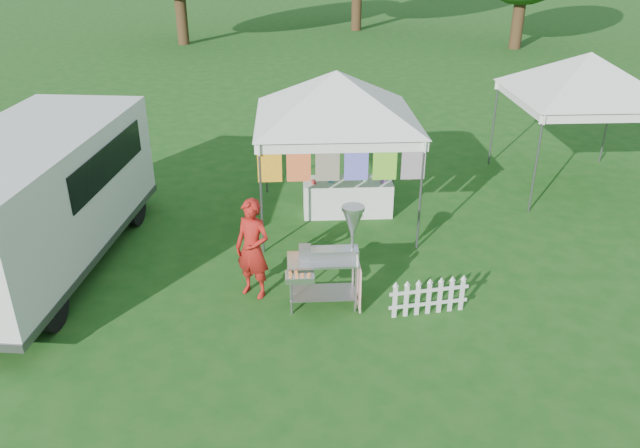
{
  "coord_description": "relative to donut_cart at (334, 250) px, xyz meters",
  "views": [
    {
      "loc": [
        -0.91,
        -8.05,
        5.46
      ],
      "look_at": [
        -0.44,
        0.93,
        1.1
      ],
      "focal_mm": 35.0,
      "sensor_mm": 36.0,
      "label": 1
    }
  ],
  "objects": [
    {
      "name": "cargo_van",
      "position": [
        -4.95,
        1.63,
        0.28
      ],
      "size": [
        2.96,
        5.88,
        2.34
      ],
      "rotation": [
        0.0,
        0.0,
        -0.13
      ],
      "color": "silver",
      "rests_on": "ground"
    },
    {
      "name": "ground",
      "position": [
        0.26,
        -0.26,
        -0.99
      ],
      "size": [
        120.0,
        120.0,
        0.0
      ],
      "primitive_type": "plane",
      "color": "#174B15",
      "rests_on": "ground"
    },
    {
      "name": "canopy_right",
      "position": [
        5.76,
        4.74,
        2.01
      ],
      "size": [
        4.24,
        4.24,
        3.45
      ],
      "color": "#59595E",
      "rests_on": "ground"
    },
    {
      "name": "donut_cart",
      "position": [
        0.0,
        0.0,
        0.0
      ],
      "size": [
        1.2,
        0.82,
        1.68
      ],
      "rotation": [
        0.0,
        0.0,
        0.0
      ],
      "color": "gray",
      "rests_on": "ground"
    },
    {
      "name": "vendor",
      "position": [
        -1.26,
        0.39,
        -0.15
      ],
      "size": [
        0.72,
        0.65,
        1.66
      ],
      "primitive_type": "imported",
      "rotation": [
        0.0,
        0.0,
        -0.54
      ],
      "color": "#A01813",
      "rests_on": "ground"
    },
    {
      "name": "picket_fence",
      "position": [
        1.43,
        -0.32,
        -0.7
      ],
      "size": [
        1.25,
        0.2,
        0.56
      ],
      "rotation": [
        0.0,
        0.0,
        0.14
      ],
      "color": "silver",
      "rests_on": "ground"
    },
    {
      "name": "canopy_main",
      "position": [
        0.26,
        3.24,
        2.0
      ],
      "size": [
        4.24,
        4.24,
        3.45
      ],
      "color": "#59595E",
      "rests_on": "ground"
    },
    {
      "name": "display_table",
      "position": [
        0.53,
        3.45,
        -0.63
      ],
      "size": [
        1.8,
        0.7,
        0.72
      ],
      "primitive_type": "cube",
      "color": "white",
      "rests_on": "ground"
    }
  ]
}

